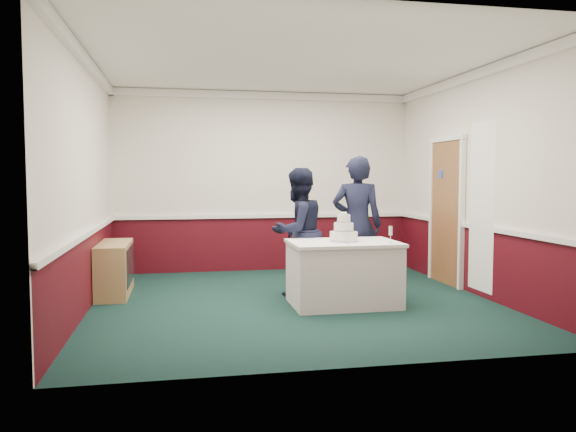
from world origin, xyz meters
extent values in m
plane|color=#132E2A|center=(0.00, 0.00, 0.00)|extent=(5.00, 5.00, 0.00)
cube|color=silver|center=(0.00, 2.48, 1.50)|extent=(5.00, 0.05, 3.00)
cube|color=silver|center=(-2.48, 0.00, 1.50)|extent=(0.05, 5.00, 3.00)
cube|color=silver|center=(2.48, 0.00, 1.50)|extent=(0.05, 5.00, 3.00)
cube|color=white|center=(0.00, 0.00, 2.98)|extent=(5.00, 5.00, 0.05)
cube|color=#430911|center=(0.00, 2.48, 0.45)|extent=(5.00, 0.02, 0.90)
cube|color=white|center=(0.00, 2.47, 0.92)|extent=(4.98, 0.05, 0.06)
cube|color=white|center=(0.00, 2.46, 2.93)|extent=(5.00, 0.08, 0.12)
cube|color=#925934|center=(2.46, 0.80, 1.05)|extent=(0.05, 0.90, 2.10)
cube|color=#234799|center=(2.44, 0.95, 1.62)|extent=(0.01, 0.12, 0.12)
cube|color=white|center=(2.42, -0.25, 1.20)|extent=(0.02, 0.60, 2.20)
cube|color=tan|center=(-2.28, 0.89, 0.35)|extent=(0.40, 1.20, 0.70)
cube|color=black|center=(-2.07, 0.89, 0.40)|extent=(0.01, 1.00, 0.50)
cube|color=white|center=(0.57, -0.27, 0.38)|extent=(1.28, 0.88, 0.76)
cube|color=white|center=(0.57, -0.27, 0.77)|extent=(1.32, 0.92, 0.04)
cylinder|color=white|center=(0.57, -0.27, 0.85)|extent=(0.34, 0.34, 0.12)
cylinder|color=#B9BBC5|center=(0.57, -0.27, 0.80)|extent=(0.35, 0.35, 0.03)
cylinder|color=white|center=(0.57, -0.27, 0.97)|extent=(0.24, 0.24, 0.11)
cylinder|color=#B9BBC5|center=(0.57, -0.27, 0.92)|extent=(0.25, 0.25, 0.02)
cylinder|color=white|center=(0.57, -0.27, 1.07)|extent=(0.16, 0.16, 0.10)
cylinder|color=#B9BBC5|center=(0.57, -0.27, 1.03)|extent=(0.17, 0.17, 0.02)
sphere|color=#EDE5C9|center=(0.57, -0.27, 1.14)|extent=(0.03, 0.03, 0.03)
sphere|color=#EDE5C9|center=(0.59, -0.26, 1.14)|extent=(0.03, 0.03, 0.03)
sphere|color=#EDE5C9|center=(0.55, -0.25, 1.14)|extent=(0.03, 0.03, 0.03)
sphere|color=#EDE5C9|center=(0.58, -0.30, 1.14)|extent=(0.03, 0.03, 0.03)
sphere|color=#EDE5C9|center=(0.54, -0.29, 1.14)|extent=(0.03, 0.03, 0.03)
cube|color=silver|center=(0.54, -0.47, 0.79)|extent=(0.07, 0.22, 0.00)
cylinder|color=silver|center=(1.07, -0.55, 0.79)|extent=(0.05, 0.05, 0.01)
cylinder|color=silver|center=(1.07, -0.55, 0.84)|extent=(0.01, 0.01, 0.09)
cylinder|color=silver|center=(1.07, -0.55, 0.94)|extent=(0.04, 0.04, 0.11)
imported|color=black|center=(0.14, 0.43, 0.85)|extent=(1.04, 0.97, 1.70)
imported|color=black|center=(0.98, 0.47, 0.93)|extent=(0.79, 0.66, 1.87)
camera|label=1|loc=(-1.40, -6.87, 1.58)|focal=35.00mm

